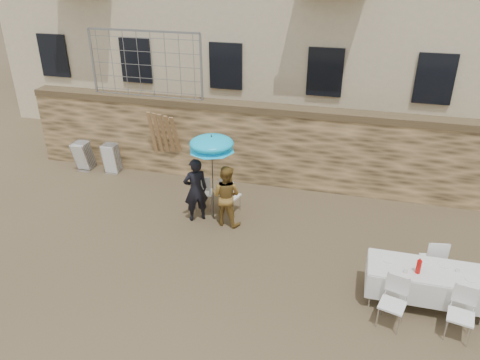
% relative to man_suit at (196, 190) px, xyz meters
% --- Properties ---
extents(ground, '(80.00, 80.00, 0.00)m').
position_rel_man_suit_xyz_m(ground, '(0.79, -2.57, -0.80)').
color(ground, brown).
rests_on(ground, ground).
extents(stone_wall, '(13.00, 0.50, 2.20)m').
position_rel_man_suit_xyz_m(stone_wall, '(0.79, 2.43, 0.30)').
color(stone_wall, olive).
rests_on(stone_wall, ground).
extents(chain_link_fence, '(3.20, 0.06, 1.80)m').
position_rel_man_suit_xyz_m(chain_link_fence, '(-2.21, 2.43, 2.30)').
color(chain_link_fence, gray).
rests_on(chain_link_fence, stone_wall).
extents(man_suit, '(0.70, 0.65, 1.61)m').
position_rel_man_suit_xyz_m(man_suit, '(0.00, 0.00, 0.00)').
color(man_suit, black).
rests_on(man_suit, ground).
extents(woman_dress, '(0.81, 0.68, 1.50)m').
position_rel_man_suit_xyz_m(woman_dress, '(0.75, 0.00, -0.05)').
color(woman_dress, '#BB8939').
rests_on(woman_dress, ground).
extents(umbrella, '(1.06, 1.06, 2.04)m').
position_rel_man_suit_xyz_m(umbrella, '(0.40, 0.10, 1.12)').
color(umbrella, '#3F3F44').
rests_on(umbrella, ground).
extents(couple_chair_left, '(0.57, 0.57, 0.96)m').
position_rel_man_suit_xyz_m(couple_chair_left, '(-0.00, 0.55, -0.32)').
color(couple_chair_left, white).
rests_on(couple_chair_left, ground).
extents(couple_chair_right, '(0.59, 0.59, 0.96)m').
position_rel_man_suit_xyz_m(couple_chair_right, '(0.70, 0.55, -0.32)').
color(couple_chair_right, white).
rests_on(couple_chair_right, ground).
extents(banquet_table, '(2.10, 0.85, 0.78)m').
position_rel_man_suit_xyz_m(banquet_table, '(5.08, -1.78, -0.07)').
color(banquet_table, silver).
rests_on(banquet_table, ground).
extents(soda_bottle, '(0.09, 0.09, 0.26)m').
position_rel_man_suit_xyz_m(soda_bottle, '(4.88, -1.93, 0.10)').
color(soda_bottle, red).
rests_on(soda_bottle, banquet_table).
extents(table_chair_front_left, '(0.59, 0.59, 0.96)m').
position_rel_man_suit_xyz_m(table_chair_front_left, '(4.48, -2.53, -0.32)').
color(table_chair_front_left, white).
rests_on(table_chair_front_left, ground).
extents(table_chair_front_right, '(0.57, 0.57, 0.96)m').
position_rel_man_suit_xyz_m(table_chair_front_right, '(5.58, -2.53, -0.32)').
color(table_chair_front_right, white).
rests_on(table_chair_front_right, ground).
extents(table_chair_back, '(0.56, 0.56, 0.96)m').
position_rel_man_suit_xyz_m(table_chair_back, '(5.28, -0.98, -0.32)').
color(table_chair_back, white).
rests_on(table_chair_back, ground).
extents(chair_stack_left, '(0.46, 0.55, 0.92)m').
position_rel_man_suit_xyz_m(chair_stack_left, '(-4.18, 2.03, -0.34)').
color(chair_stack_left, white).
rests_on(chair_stack_left, ground).
extents(chair_stack_right, '(0.46, 0.47, 0.92)m').
position_rel_man_suit_xyz_m(chair_stack_right, '(-3.28, 2.03, -0.34)').
color(chair_stack_right, white).
rests_on(chair_stack_right, ground).
extents(wood_planks, '(0.70, 0.20, 2.00)m').
position_rel_man_suit_xyz_m(wood_planks, '(-1.68, 2.10, 0.20)').
color(wood_planks, '#A37749').
rests_on(wood_planks, ground).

